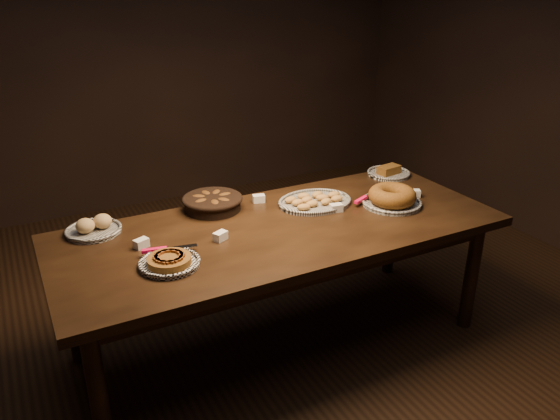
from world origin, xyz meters
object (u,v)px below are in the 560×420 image
buffet_table (281,238)px  bundt_cake_plate (392,198)px  madeleine_platter (315,201)px  apple_tart_plate (169,261)px

buffet_table → bundt_cake_plate: bundt_cake_plate is taller
madeleine_platter → bundt_cake_plate: bundt_cake_plate is taller
buffet_table → madeleine_platter: 0.38m
buffet_table → apple_tart_plate: size_ratio=7.66×
buffet_table → madeleine_platter: bearing=29.5°
apple_tart_plate → bundt_cake_plate: size_ratio=0.81×
apple_tart_plate → madeleine_platter: 1.03m
bundt_cake_plate → apple_tart_plate: bearing=-171.2°
apple_tart_plate → bundt_cake_plate: bundt_cake_plate is taller
madeleine_platter → bundt_cake_plate: 0.45m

